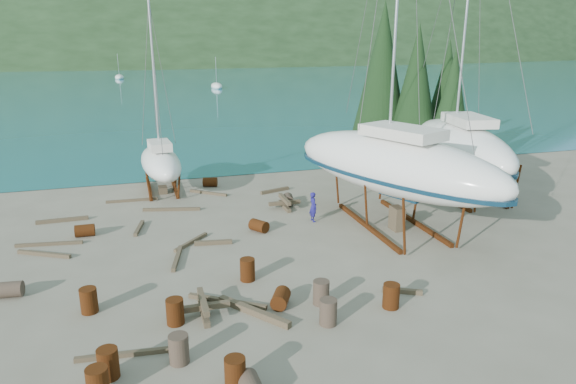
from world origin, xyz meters
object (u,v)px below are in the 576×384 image
object	(u,v)px
small_sailboat_shore	(161,162)
worker	(313,207)
large_sailboat_near	(394,164)
large_sailboat_far	(460,146)

from	to	relation	value
small_sailboat_shore	worker	world-z (taller)	small_sailboat_shore
large_sailboat_near	small_sailboat_shore	size ratio (longest dim) A/B	1.77
large_sailboat_far	worker	size ratio (longest dim) A/B	11.86
large_sailboat_near	large_sailboat_far	bearing A→B (deg)	7.57
large_sailboat_near	worker	size ratio (longest dim) A/B	12.71
worker	large_sailboat_near	bearing A→B (deg)	-120.71
large_sailboat_near	large_sailboat_far	distance (m)	7.25
large_sailboat_far	small_sailboat_shore	size ratio (longest dim) A/B	1.65
worker	large_sailboat_far	bearing A→B (deg)	-83.22
large_sailboat_near	worker	bearing A→B (deg)	130.88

